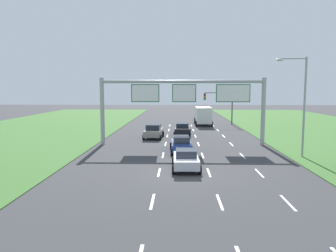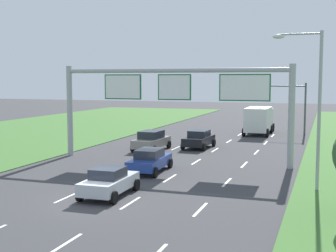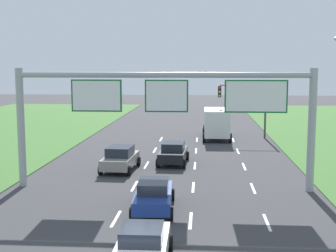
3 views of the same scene
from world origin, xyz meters
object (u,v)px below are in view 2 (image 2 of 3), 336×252
(car_mid_lane, at_px, (199,139))
(car_far_ahead, at_px, (109,182))
(car_near_red, at_px, (150,160))
(box_truck, at_px, (259,119))
(sign_gantry, at_px, (175,94))
(traffic_light_mast, at_px, (287,99))
(street_lamp, at_px, (312,96))
(car_lead_silver, at_px, (151,140))

(car_mid_lane, height_order, car_far_ahead, car_mid_lane)
(car_near_red, xyz_separation_m, box_truck, (3.78, 23.71, 0.86))
(sign_gantry, xyz_separation_m, traffic_light_mast, (6.22, 19.72, -1.07))
(box_truck, bearing_deg, car_mid_lane, -105.67)
(street_lamp, bearing_deg, sign_gantry, 147.42)
(car_far_ahead, xyz_separation_m, street_lamp, (9.71, 4.56, 4.34))
(car_near_red, relative_size, car_far_ahead, 1.12)
(box_truck, xyz_separation_m, street_lamp, (6.22, -25.69, 3.46))
(car_lead_silver, height_order, street_lamp, street_lamp)
(car_near_red, xyz_separation_m, car_lead_silver, (-3.21, 8.73, 0.08))
(car_lead_silver, distance_m, traffic_light_mast, 18.31)
(box_truck, xyz_separation_m, traffic_light_mast, (2.85, 0.15, 2.25))
(car_lead_silver, xyz_separation_m, car_far_ahead, (3.49, -15.27, -0.10))
(car_lead_silver, relative_size, box_truck, 0.59)
(car_near_red, bearing_deg, car_lead_silver, 107.69)
(car_mid_lane, xyz_separation_m, street_lamp, (9.72, -13.19, 4.29))
(car_near_red, bearing_deg, car_mid_lane, 86.09)
(car_near_red, relative_size, box_truck, 0.61)
(box_truck, height_order, street_lamp, street_lamp)
(car_far_ahead, height_order, sign_gantry, sign_gantry)
(box_truck, xyz_separation_m, sign_gantry, (-3.37, -19.57, 3.31))
(car_far_ahead, xyz_separation_m, traffic_light_mast, (6.34, 30.41, 3.12))
(sign_gantry, relative_size, street_lamp, 2.03)
(car_lead_silver, relative_size, traffic_light_mast, 0.77)
(car_near_red, relative_size, car_lead_silver, 1.03)
(car_near_red, height_order, traffic_light_mast, traffic_light_mast)
(box_truck, relative_size, street_lamp, 0.86)
(car_lead_silver, bearing_deg, box_truck, 68.43)
(box_truck, height_order, traffic_light_mast, traffic_light_mast)
(traffic_light_mast, bearing_deg, car_mid_lane, -116.64)
(car_far_ahead, bearing_deg, car_mid_lane, 89.17)
(car_mid_lane, bearing_deg, car_far_ahead, -87.34)
(car_lead_silver, bearing_deg, sign_gantry, -48.28)
(car_near_red, relative_size, traffic_light_mast, 0.80)
(sign_gantry, bearing_deg, traffic_light_mast, 72.50)
(car_far_ahead, bearing_deg, car_near_red, 91.64)
(car_lead_silver, xyz_separation_m, traffic_light_mast, (9.83, 15.14, 3.03))
(car_mid_lane, bearing_deg, car_lead_silver, -141.87)
(car_lead_silver, xyz_separation_m, street_lamp, (13.20, -10.71, 4.24))
(car_far_ahead, bearing_deg, box_truck, 82.56)
(car_mid_lane, bearing_deg, street_lamp, -50.97)
(car_lead_silver, bearing_deg, car_mid_lane, 38.91)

